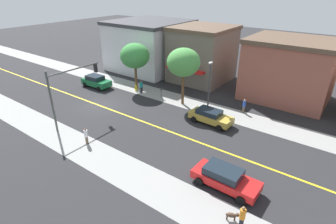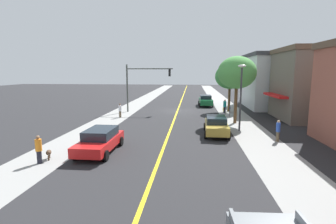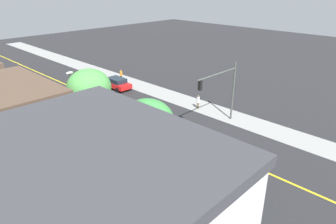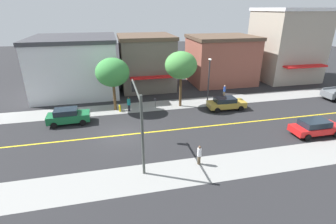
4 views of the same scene
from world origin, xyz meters
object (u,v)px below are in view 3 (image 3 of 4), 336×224
green_sedan_left_curb (227,180)px  pedestrian_teal_shirt (142,156)px  red_sedan_right_curb (116,83)px  pedestrian_orange_shirt (121,75)px  pedestrian_blue_shirt (39,117)px  traffic_light_mast (223,86)px  street_lamp (72,93)px  parking_meter (116,143)px  street_tree_left_near (89,88)px  grey_pickup_truck (21,77)px  gold_sedan_left_curb (87,110)px  small_dog (123,79)px  street_tree_right_corner (147,123)px  pedestrian_white_shirt (198,102)px  fire_hydrant (151,167)px

green_sedan_left_curb → pedestrian_teal_shirt: bearing=15.8°
red_sedan_right_curb → pedestrian_orange_shirt: (2.70, 2.41, 0.07)m
green_sedan_left_curb → pedestrian_blue_shirt: green_sedan_left_curb is taller
pedestrian_blue_shirt → pedestrian_teal_shirt: bearing=61.3°
traffic_light_mast → street_lamp: (-10.67, 9.86, -0.48)m
red_sedan_right_curb → pedestrian_orange_shirt: size_ratio=2.93×
parking_meter → red_sedan_right_curb: bearing=53.2°
street_lamp → pedestrian_teal_shirt: size_ratio=3.38×
street_tree_left_near → grey_pickup_truck: size_ratio=1.15×
grey_pickup_truck → pedestrian_teal_shirt: (-2.03, -28.62, -0.04)m
street_tree_left_near → pedestrian_orange_shirt: 18.86m
traffic_light_mast → pedestrian_orange_shirt: 19.68m
red_sedan_right_curb → gold_sedan_left_curb: (-7.98, -5.50, -0.01)m
street_tree_left_near → small_dog: bearing=43.6°
street_tree_left_near → grey_pickup_truck: bearing=84.1°
street_tree_left_near → pedestrian_orange_shirt: bearing=44.8°
gold_sedan_left_curb → grey_pickup_truck: grey_pickup_truck is taller
street_tree_right_corner → pedestrian_teal_shirt: street_tree_right_corner is taller
gold_sedan_left_curb → pedestrian_orange_shirt: pedestrian_orange_shirt is taller
grey_pickup_truck → pedestrian_teal_shirt: bearing=173.6°
traffic_light_mast → small_dog: bearing=-96.2°
street_lamp → red_sedan_right_curb: 12.67m
pedestrian_white_shirt → pedestrian_orange_shirt: pedestrian_orange_shirt is taller
street_tree_right_corner → green_sedan_left_curb: (2.82, -4.94, -3.71)m
pedestrian_teal_shirt → pedestrian_orange_shirt: bearing=58.0°
street_tree_right_corner → traffic_light_mast: bearing=8.0°
traffic_light_mast → pedestrian_orange_shirt: bearing=-96.5°
parking_meter → small_dog: parking_meter is taller
pedestrian_teal_shirt → pedestrian_blue_shirt: bearing=101.4°
pedestrian_orange_shirt → pedestrian_teal_shirt: bearing=99.0°
parking_meter → street_tree_right_corner: bearing=-96.9°
street_tree_left_near → pedestrian_blue_shirt: street_tree_left_near is taller
traffic_light_mast → gold_sedan_left_curb: bearing=-53.3°
street_lamp → green_sedan_left_curb: bearing=-82.5°
parking_meter → red_sedan_right_curb: size_ratio=0.27×
pedestrian_teal_shirt → small_dog: size_ratio=2.11×
pedestrian_blue_shirt → small_dog: bearing=161.4°
street_lamp → small_dog: street_lamp is taller
parking_meter → grey_pickup_truck: bearing=85.1°
fire_hydrant → pedestrian_orange_shirt: bearing=57.8°
pedestrian_teal_shirt → street_tree_right_corner: bearing=-113.8°
street_tree_left_near → street_tree_right_corner: street_tree_left_near is taller
street_tree_left_near → pedestrian_blue_shirt: 8.29m
red_sedan_right_curb → pedestrian_orange_shirt: pedestrian_orange_shirt is taller
parking_meter → pedestrian_blue_shirt: bearing=102.0°
red_sedan_right_curb → pedestrian_blue_shirt: (-12.38, -3.68, 0.09)m
red_sedan_right_curb → fire_hydrant: bearing=150.9°
street_tree_right_corner → pedestrian_white_shirt: 14.81m
red_sedan_right_curb → pedestrian_blue_shirt: size_ratio=2.92×
street_tree_right_corner → pedestrian_teal_shirt: (0.74, 1.57, -3.67)m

